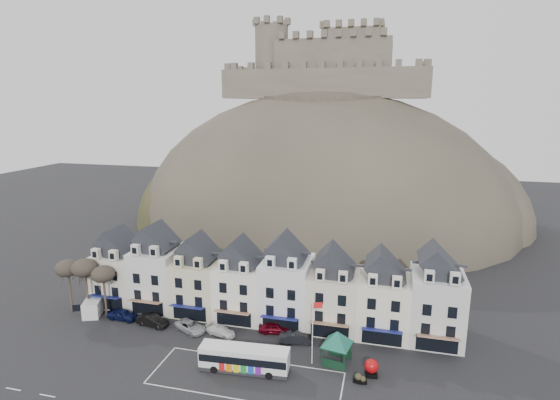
{
  "coord_description": "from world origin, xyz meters",
  "views": [
    {
      "loc": [
        16.71,
        -41.11,
        31.25
      ],
      "look_at": [
        0.31,
        24.0,
        16.06
      ],
      "focal_mm": 28.0,
      "sensor_mm": 36.0,
      "label": 1
    }
  ],
  "objects_px": {
    "red_buoy": "(371,367)",
    "car_silver": "(190,326)",
    "bus": "(244,358)",
    "car_charcoal": "(296,338)",
    "car_maroon": "(275,328)",
    "car_navy": "(123,314)",
    "car_black": "(152,321)",
    "white_van": "(95,305)",
    "bus_shelter": "(337,338)",
    "flagpole": "(313,328)",
    "car_white": "(221,331)"
  },
  "relations": [
    {
      "from": "bus_shelter",
      "to": "car_maroon",
      "type": "distance_m",
      "value": 10.7
    },
    {
      "from": "bus",
      "to": "car_charcoal",
      "type": "xyz_separation_m",
      "value": [
        4.66,
        7.41,
        -0.93
      ]
    },
    {
      "from": "car_charcoal",
      "to": "car_black",
      "type": "bearing_deg",
      "value": 79.53
    },
    {
      "from": "car_navy",
      "to": "car_charcoal",
      "type": "relative_size",
      "value": 1.05
    },
    {
      "from": "red_buoy",
      "to": "car_silver",
      "type": "bearing_deg",
      "value": 170.43
    },
    {
      "from": "bus",
      "to": "car_white",
      "type": "relative_size",
      "value": 2.51
    },
    {
      "from": "red_buoy",
      "to": "flagpole",
      "type": "relative_size",
      "value": 0.24
    },
    {
      "from": "bus_shelter",
      "to": "white_van",
      "type": "relative_size",
      "value": 1.13
    },
    {
      "from": "red_buoy",
      "to": "white_van",
      "type": "height_order",
      "value": "white_van"
    },
    {
      "from": "flagpole",
      "to": "car_maroon",
      "type": "distance_m",
      "value": 9.48
    },
    {
      "from": "car_black",
      "to": "bus",
      "type": "bearing_deg",
      "value": -103.56
    },
    {
      "from": "white_van",
      "to": "car_navy",
      "type": "relative_size",
      "value": 1.24
    },
    {
      "from": "red_buoy",
      "to": "bus",
      "type": "bearing_deg",
      "value": -169.69
    },
    {
      "from": "flagpole",
      "to": "car_white",
      "type": "height_order",
      "value": "flagpole"
    },
    {
      "from": "bus",
      "to": "flagpole",
      "type": "relative_size",
      "value": 1.3
    },
    {
      "from": "bus",
      "to": "car_silver",
      "type": "bearing_deg",
      "value": 142.34
    },
    {
      "from": "bus_shelter",
      "to": "car_silver",
      "type": "bearing_deg",
      "value": -176.16
    },
    {
      "from": "car_navy",
      "to": "car_charcoal",
      "type": "bearing_deg",
      "value": -86.57
    },
    {
      "from": "car_navy",
      "to": "car_charcoal",
      "type": "height_order",
      "value": "car_navy"
    },
    {
      "from": "white_van",
      "to": "car_charcoal",
      "type": "distance_m",
      "value": 31.36
    },
    {
      "from": "car_silver",
      "to": "car_maroon",
      "type": "distance_m",
      "value": 11.81
    },
    {
      "from": "flagpole",
      "to": "car_navy",
      "type": "xyz_separation_m",
      "value": [
        -28.96,
        4.07,
        -3.97
      ]
    },
    {
      "from": "car_charcoal",
      "to": "bus_shelter",
      "type": "bearing_deg",
      "value": -130.83
    },
    {
      "from": "red_buoy",
      "to": "white_van",
      "type": "bearing_deg",
      "value": 172.12
    },
    {
      "from": "car_white",
      "to": "bus_shelter",
      "type": "bearing_deg",
      "value": -82.69
    },
    {
      "from": "car_black",
      "to": "red_buoy",
      "type": "bearing_deg",
      "value": -88.28
    },
    {
      "from": "car_black",
      "to": "car_white",
      "type": "xyz_separation_m",
      "value": [
        10.4,
        0.0,
        -0.17
      ]
    },
    {
      "from": "car_maroon",
      "to": "car_charcoal",
      "type": "relative_size",
      "value": 1.02
    },
    {
      "from": "car_navy",
      "to": "car_black",
      "type": "bearing_deg",
      "value": -92.92
    },
    {
      "from": "car_silver",
      "to": "car_maroon",
      "type": "height_order",
      "value": "car_maroon"
    },
    {
      "from": "bus",
      "to": "car_silver",
      "type": "height_order",
      "value": "bus"
    },
    {
      "from": "car_charcoal",
      "to": "red_buoy",
      "type": "bearing_deg",
      "value": -127.32
    },
    {
      "from": "car_navy",
      "to": "white_van",
      "type": "bearing_deg",
      "value": 83.66
    },
    {
      "from": "red_buoy",
      "to": "car_maroon",
      "type": "distance_m",
      "value": 14.88
    },
    {
      "from": "car_black",
      "to": "car_charcoal",
      "type": "relative_size",
      "value": 1.08
    },
    {
      "from": "car_maroon",
      "to": "car_charcoal",
      "type": "distance_m",
      "value": 3.81
    },
    {
      "from": "car_maroon",
      "to": "car_charcoal",
      "type": "xyz_separation_m",
      "value": [
        3.35,
        -1.83,
        -0.04
      ]
    },
    {
      "from": "white_van",
      "to": "bus",
      "type": "bearing_deg",
      "value": -38.59
    },
    {
      "from": "car_maroon",
      "to": "car_charcoal",
      "type": "bearing_deg",
      "value": -126.0
    },
    {
      "from": "bus_shelter",
      "to": "car_black",
      "type": "xyz_separation_m",
      "value": [
        -26.57,
        2.64,
        -2.48
      ]
    },
    {
      "from": "white_van",
      "to": "car_maroon",
      "type": "bearing_deg",
      "value": -19.4
    },
    {
      "from": "flagpole",
      "to": "car_silver",
      "type": "relative_size",
      "value": 1.74
    },
    {
      "from": "white_van",
      "to": "car_silver",
      "type": "height_order",
      "value": "white_van"
    },
    {
      "from": "car_charcoal",
      "to": "car_navy",
      "type": "bearing_deg",
      "value": 77.94
    },
    {
      "from": "flagpole",
      "to": "car_black",
      "type": "distance_m",
      "value": 24.34
    },
    {
      "from": "flagpole",
      "to": "car_navy",
      "type": "distance_m",
      "value": 29.51
    },
    {
      "from": "bus",
      "to": "car_navy",
      "type": "distance_m",
      "value": 22.63
    },
    {
      "from": "red_buoy",
      "to": "car_maroon",
      "type": "relative_size",
      "value": 0.45
    },
    {
      "from": "flagpole",
      "to": "bus",
      "type": "bearing_deg",
      "value": -156.01
    },
    {
      "from": "bus",
      "to": "car_maroon",
      "type": "height_order",
      "value": "bus"
    }
  ]
}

